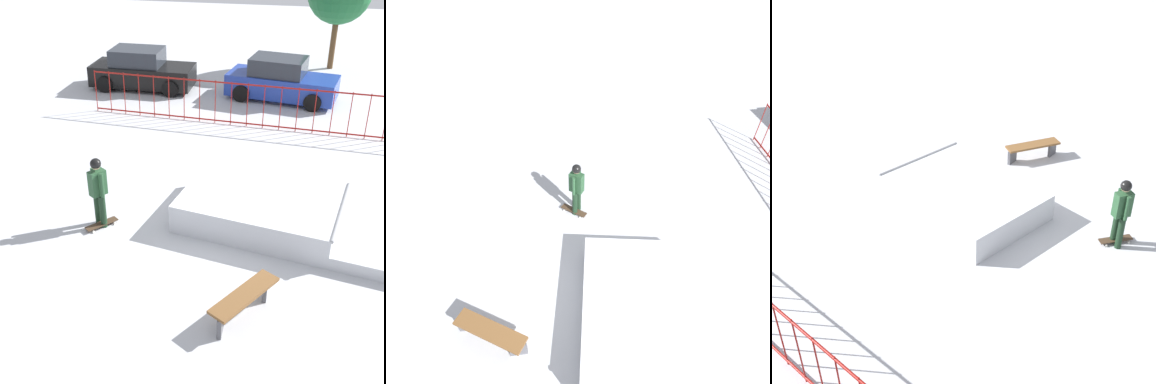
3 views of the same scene
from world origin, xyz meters
TOP-DOWN VIEW (x-y plane):
  - ground_plane at (0.00, 0.00)m, footprint 60.00×60.00m
  - skate_ramp at (1.21, 0.20)m, footprint 5.78×3.54m
  - skater at (-2.91, -0.66)m, footprint 0.40×0.44m
  - skateboard at (-2.87, -0.75)m, footprint 0.66×0.75m
  - park_bench at (0.73, -2.96)m, footprint 1.18×1.57m

SIDE VIEW (x-z plane):
  - ground_plane at x=0.00m, z-range 0.00..0.00m
  - skateboard at x=-2.87m, z-range 0.03..0.12m
  - skate_ramp at x=1.21m, z-range -0.05..0.69m
  - park_bench at x=0.73m, z-range 0.12..0.60m
  - skater at x=-2.91m, z-range 0.14..1.87m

